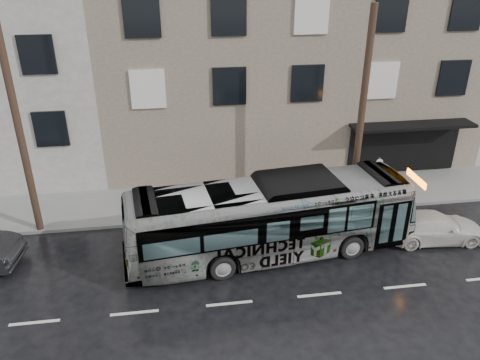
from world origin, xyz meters
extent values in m
plane|color=black|center=(0.00, 0.00, 0.00)|extent=(120.00, 120.00, 0.00)
cube|color=gray|center=(0.00, 4.90, 0.07)|extent=(90.00, 3.60, 0.15)
cube|color=gray|center=(5.00, 12.70, 5.50)|extent=(20.00, 12.00, 11.00)
cylinder|color=#3F2A1F|center=(6.50, 3.30, 4.65)|extent=(0.30, 0.30, 9.00)
cylinder|color=#3F2A1F|center=(-7.50, 3.30, 4.65)|extent=(0.30, 0.30, 9.00)
cylinder|color=slate|center=(7.60, 3.30, 1.35)|extent=(0.06, 0.06, 2.40)
imported|color=#B2B2B2|center=(1.97, 0.33, 1.58)|extent=(11.58, 3.95, 3.16)
imported|color=silver|center=(8.90, 0.26, 0.61)|extent=(4.32, 2.01, 1.22)
camera|label=1|loc=(-1.46, -15.03, 10.80)|focal=35.00mm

